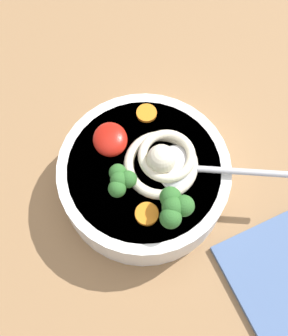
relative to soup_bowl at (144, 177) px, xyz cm
name	(u,v)px	position (x,y,z in cm)	size (l,w,h in cm)	color
table_slab	(160,170)	(2.98, -2.85, -5.42)	(97.78, 97.78, 4.50)	#936D47
soup_bowl	(144,177)	(0.00, 0.00, 0.00)	(21.49, 21.49, 6.14)	white
noodle_pile	(162,161)	(-0.01, -2.15, 4.21)	(9.94, 9.74, 3.99)	beige
soup_spoon	(187,168)	(-1.24, -5.00, 3.77)	(7.43, 17.51, 1.60)	#B7B7BC
chili_sauce_dollop	(110,139)	(4.04, 3.51, 4.03)	(4.73, 4.25, 2.13)	#B2190F
broccoli_floret_far	(121,180)	(-1.94, 3.09, 5.00)	(4.10, 3.53, 3.24)	#7A9E60
broccoli_floret_right	(174,207)	(-6.33, -2.33, 5.40)	(4.90, 4.22, 3.88)	#7A9E60
carrot_slice_beside_noodles	(147,214)	(-5.92, 0.70, 3.27)	(2.76, 2.76, 0.61)	orange
carrot_slice_rear	(147,113)	(7.43, -1.62, 3.21)	(2.63, 2.63, 0.48)	orange
folded_napkin	(286,291)	(-16.51, -14.63, -2.77)	(17.06, 11.70, 0.80)	#4C6693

